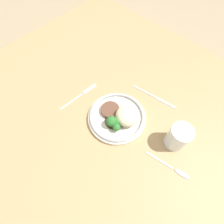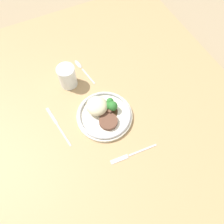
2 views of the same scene
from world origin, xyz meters
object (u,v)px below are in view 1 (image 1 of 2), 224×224
object	(u,v)px
knife	(155,97)
spoon	(176,170)
fork	(82,94)
juice_glass	(178,138)
plate	(118,117)

from	to	relation	value
knife	spoon	bearing A→B (deg)	-49.12
fork	knife	distance (m)	0.32
juice_glass	spoon	xyz separation A→B (m)	(0.07, -0.08, -0.05)
juice_glass	spoon	bearing A→B (deg)	-51.71
juice_glass	knife	size ratio (longest dim) A/B	0.51
fork	spoon	xyz separation A→B (m)	(0.49, 0.01, 0.00)
knife	spoon	xyz separation A→B (m)	(0.24, -0.20, 0.00)
juice_glass	knife	bearing A→B (deg)	145.57
juice_glass	knife	world-z (taller)	juice_glass
plate	fork	bearing A→B (deg)	-176.39
knife	spoon	world-z (taller)	spoon
fork	juice_glass	bearing A→B (deg)	-73.89
juice_glass	spoon	world-z (taller)	juice_glass
fork	plate	bearing A→B (deg)	-82.16
plate	juice_glass	bearing A→B (deg)	19.17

